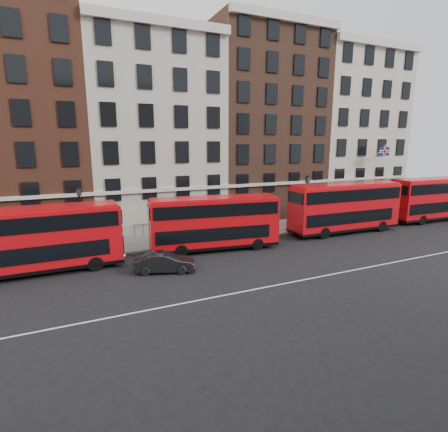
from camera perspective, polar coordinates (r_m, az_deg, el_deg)
name	(u,v)px	position (r m, az deg, el deg)	size (l,w,h in m)	color
ground	(223,281)	(22.36, -0.10, -10.50)	(120.00, 120.00, 0.00)	black
pavement	(175,238)	(31.69, -7.94, -3.66)	(80.00, 5.00, 0.15)	gray
kerb	(184,246)	(29.39, -6.54, -4.86)	(80.00, 0.30, 0.16)	gray
road_centre_line	(238,293)	(20.70, 2.24, -12.40)	(70.00, 0.12, 0.01)	white
building_terrace	(149,125)	(37.66, -12.17, 14.28)	(64.00, 11.95, 22.00)	#B9B2A0
bus_b	(36,239)	(25.88, -28.32, -3.28)	(10.61, 2.68, 4.44)	red
bus_c	(214,222)	(27.86, -1.63, -0.97)	(10.50, 3.85, 4.31)	red
bus_d	(345,207)	(35.19, 19.09, 1.47)	(11.37, 3.09, 4.74)	red
bus_e	(435,198)	(45.06, 31.24, 2.55)	(11.35, 3.26, 4.72)	red
car_front	(165,262)	(23.86, -9.65, -7.49)	(1.41, 4.03, 1.33)	black
lamp_post_left	(81,218)	(27.93, -22.30, -0.23)	(0.44, 0.44, 5.33)	black
lamp_post_right	(307,200)	(34.93, 13.32, 2.63)	(0.44, 0.44, 5.33)	black
traffic_light	(379,199)	(41.91, 23.93, 2.56)	(0.25, 0.45, 3.27)	black
iron_railings	(169,227)	(33.60, -9.04, -1.78)	(6.60, 0.06, 1.00)	black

